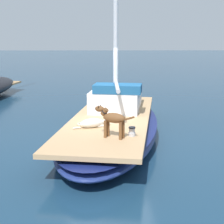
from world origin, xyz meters
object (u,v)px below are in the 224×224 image
dog_brown (112,119)px  deck_winch (132,132)px  sailboat_main (111,128)px  dog_white (93,123)px  coiled_rope (83,124)px

dog_brown → deck_winch: size_ratio=4.15×
dog_brown → deck_winch: bearing=14.2°
deck_winch → dog_brown: bearing=-165.8°
sailboat_main → dog_white: (-0.46, -1.13, 0.43)m
sailboat_main → coiled_rope: 1.19m
deck_winch → dog_white: bearing=138.2°
dog_white → coiled_rope: bearing=137.8°
sailboat_main → dog_white: dog_white is taller
dog_brown → deck_winch: 0.56m
sailboat_main → dog_brown: (-0.01, -2.02, 0.75)m
dog_white → coiled_rope: size_ratio=2.81×
dog_white → dog_brown: 1.05m
sailboat_main → dog_white: 1.29m
dog_white → deck_winch: (0.88, -0.79, -0.01)m
sailboat_main → deck_winch: 2.00m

